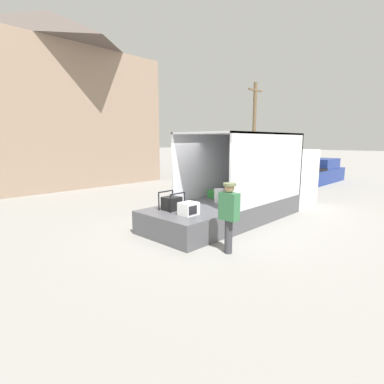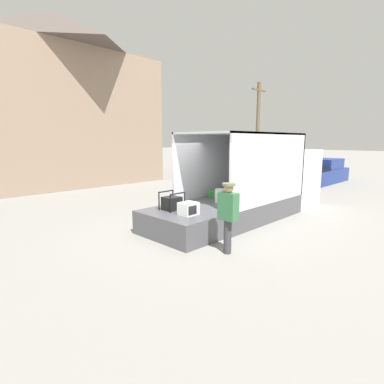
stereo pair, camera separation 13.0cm
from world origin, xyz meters
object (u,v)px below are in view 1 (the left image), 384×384
object	(u,v)px
portable_generator	(172,203)
worker_person	(229,211)
box_truck	(265,185)
microwave	(189,209)
utility_pole	(254,126)
pickup_truck_blue	(316,173)

from	to	relation	value
portable_generator	worker_person	bearing A→B (deg)	-94.81
box_truck	microwave	size ratio (longest dim) A/B	13.47
portable_generator	utility_pole	xyz separation A→B (m)	(15.46, 7.21, 2.83)
worker_person	box_truck	bearing A→B (deg)	20.81
box_truck	utility_pole	world-z (taller)	utility_pole
portable_generator	worker_person	size ratio (longest dim) A/B	0.34
box_truck	worker_person	size ratio (longest dim) A/B	3.73
box_truck	pickup_truck_blue	bearing A→B (deg)	9.93
box_truck	pickup_truck_blue	xyz separation A→B (m)	(8.75, 1.53, -0.33)
portable_generator	worker_person	world-z (taller)	worker_person
utility_pole	worker_person	bearing A→B (deg)	-149.22
microwave	pickup_truck_blue	distance (m)	13.37
portable_generator	worker_person	xyz separation A→B (m)	(-0.18, -2.10, 0.15)
pickup_truck_blue	utility_pole	world-z (taller)	utility_pole
microwave	portable_generator	world-z (taller)	portable_generator
microwave	utility_pole	xyz separation A→B (m)	(15.55, 7.94, 2.86)
microwave	worker_person	xyz separation A→B (m)	(-0.09, -1.37, 0.18)
pickup_truck_blue	box_truck	bearing A→B (deg)	-170.07
pickup_truck_blue	worker_person	bearing A→B (deg)	-166.21
portable_generator	utility_pole	world-z (taller)	utility_pole
microwave	portable_generator	xyz separation A→B (m)	(0.09, 0.73, 0.03)
box_truck	pickup_truck_blue	world-z (taller)	box_truck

